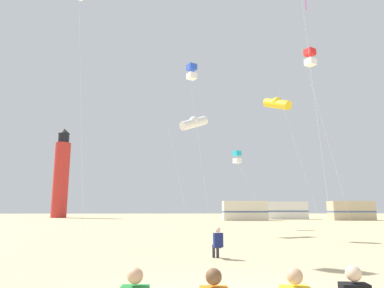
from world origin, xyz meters
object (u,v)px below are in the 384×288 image
(kite_box_scarlet, at_px, (310,58))
(lighthouse_distant, at_px, (61,175))
(kite_box_blue, at_px, (192,72))
(rv_van_tan, at_px, (351,211))
(kite_diamond_magenta, at_px, (306,1))
(rv_van_cream, at_px, (245,211))
(kite_box_cyan, at_px, (237,157))
(kite_flyer_standing, at_px, (218,242))
(kite_tube_gold, at_px, (277,103))
(kite_tube_white, at_px, (194,123))
(rv_van_white, at_px, (287,210))

(kite_box_scarlet, xyz_separation_m, lighthouse_distant, (-30.93, 43.99, -4.01))
(kite_box_blue, bearing_deg, lighthouse_distant, 119.16)
(rv_van_tan, bearing_deg, kite_diamond_magenta, -119.74)
(kite_box_scarlet, xyz_separation_m, rv_van_cream, (0.87, 29.48, -10.46))
(rv_van_cream, bearing_deg, kite_box_scarlet, -91.21)
(kite_box_scarlet, bearing_deg, kite_box_cyan, 108.39)
(kite_box_blue, distance_m, lighthouse_distant, 47.41)
(kite_flyer_standing, distance_m, lighthouse_distant, 57.66)
(kite_diamond_magenta, xyz_separation_m, kite_tube_gold, (0.72, 8.58, -3.09))
(kite_tube_white, height_order, kite_diamond_magenta, kite_diamond_magenta)
(rv_van_cream, bearing_deg, kite_tube_white, -108.46)
(kite_flyer_standing, bearing_deg, kite_box_cyan, -112.81)
(kite_box_cyan, height_order, kite_diamond_magenta, kite_diamond_magenta)
(kite_tube_gold, bearing_deg, rv_van_cream, 85.20)
(lighthouse_distant, bearing_deg, rv_van_white, -13.13)
(kite_flyer_standing, bearing_deg, kite_box_scarlet, -142.70)
(kite_tube_gold, distance_m, lighthouse_distant, 50.01)
(kite_flyer_standing, bearing_deg, kite_diamond_magenta, -158.89)
(kite_flyer_standing, height_order, rv_van_cream, rv_van_cream)
(kite_flyer_standing, distance_m, kite_box_blue, 15.60)
(rv_van_cream, bearing_deg, kite_box_cyan, -101.94)
(kite_box_scarlet, distance_m, lighthouse_distant, 53.92)
(rv_van_cream, bearing_deg, kite_diamond_magenta, -94.32)
(kite_box_scarlet, bearing_deg, kite_flyer_standing, -132.12)
(kite_box_cyan, xyz_separation_m, kite_box_blue, (-4.53, -7.45, 5.30))
(kite_diamond_magenta, distance_m, kite_box_blue, 9.65)
(lighthouse_distant, bearing_deg, kite_tube_gold, -53.62)
(kite_tube_white, bearing_deg, kite_box_cyan, 52.52)
(kite_box_blue, distance_m, rv_van_cream, 30.02)
(rv_van_white, relative_size, rv_van_tan, 1.01)
(kite_diamond_magenta, bearing_deg, rv_van_tan, 61.35)
(rv_van_white, height_order, rv_van_tan, same)
(lighthouse_distant, xyz_separation_m, rv_van_tan, (47.90, -14.09, -6.45))
(kite_flyer_standing, height_order, lighthouse_distant, lighthouse_distant)
(kite_diamond_magenta, distance_m, kite_box_scarlet, 5.33)
(kite_diamond_magenta, xyz_separation_m, rv_van_tan, (18.98, 34.73, -11.47))
(rv_van_white, bearing_deg, kite_tube_gold, -104.31)
(kite_flyer_standing, xyz_separation_m, kite_box_cyan, (3.96, 18.30, 5.89))
(kite_box_blue, bearing_deg, rv_van_tan, 47.53)
(kite_box_cyan, xyz_separation_m, kite_tube_gold, (2.09, -6.43, 3.27))
(kite_tube_gold, bearing_deg, kite_box_cyan, 108.03)
(lighthouse_distant, bearing_deg, kite_diamond_magenta, -59.36)
(kite_box_blue, xyz_separation_m, kite_tube_gold, (6.62, 1.02, -2.04))
(kite_box_blue, bearing_deg, rv_van_white, 62.55)
(kite_box_scarlet, distance_m, rv_van_white, 37.31)
(kite_box_blue, bearing_deg, kite_tube_white, 82.85)
(kite_box_blue, height_order, lighthouse_distant, lighthouse_distant)
(rv_van_cream, relative_size, rv_van_tan, 1.00)
(kite_box_cyan, relative_size, kite_box_blue, 0.57)
(kite_tube_white, bearing_deg, kite_flyer_standing, -88.51)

